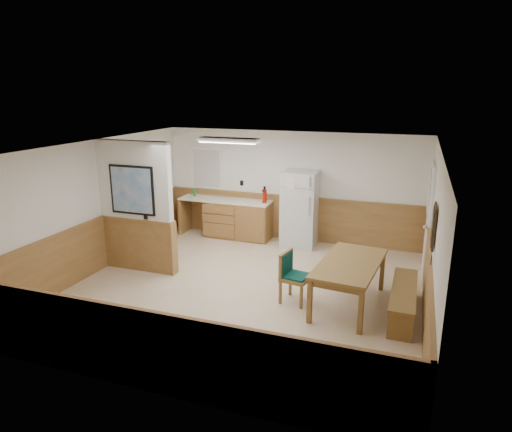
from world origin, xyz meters
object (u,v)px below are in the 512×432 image
at_px(dining_table, 350,267).
at_px(soap_bottle, 194,192).
at_px(fire_extinguisher, 265,196).
at_px(dining_bench, 404,294).
at_px(dining_chair, 291,273).
at_px(refrigerator, 300,209).

height_order(dining_table, soap_bottle, soap_bottle).
height_order(dining_table, fire_extinguisher, fire_extinguisher).
xyz_separation_m(dining_table, fire_extinguisher, (-2.33, 2.67, 0.41)).
height_order(dining_bench, dining_chair, dining_chair).
distance_m(refrigerator, soap_bottle, 2.65).
bearing_deg(fire_extinguisher, refrigerator, -22.63).
bearing_deg(soap_bottle, refrigerator, -2.16).
bearing_deg(dining_chair, fire_extinguisher, 126.83).
bearing_deg(dining_bench, dining_table, 177.16).
distance_m(dining_chair, soap_bottle, 4.34).
height_order(refrigerator, dining_chair, refrigerator).
bearing_deg(dining_table, dining_chair, -165.07).
bearing_deg(dining_table, soap_bottle, 152.36).
xyz_separation_m(dining_table, dining_bench, (0.85, -0.05, -0.31)).
height_order(dining_chair, fire_extinguisher, fire_extinguisher).
bearing_deg(dining_bench, refrigerator, 131.68).
xyz_separation_m(refrigerator, dining_bench, (2.34, -2.68, -0.50)).
height_order(dining_table, dining_bench, dining_table).
xyz_separation_m(refrigerator, fire_extinguisher, (-0.83, 0.04, 0.23)).
height_order(refrigerator, soap_bottle, refrigerator).
height_order(refrigerator, dining_table, refrigerator).
bearing_deg(dining_chair, dining_table, 19.47).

